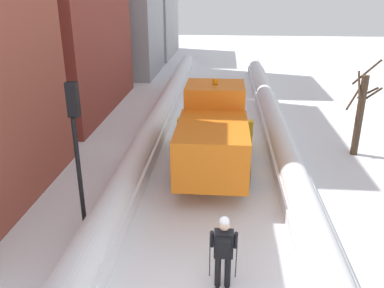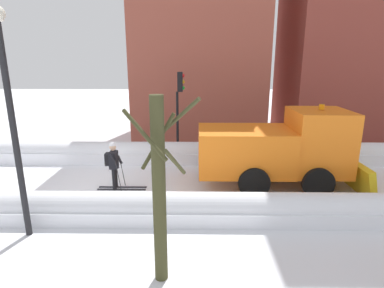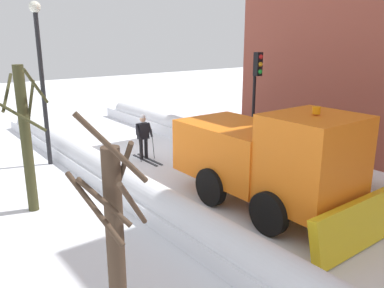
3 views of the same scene
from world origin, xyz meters
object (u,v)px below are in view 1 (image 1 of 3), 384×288
at_px(plow_truck, 213,132).
at_px(bare_tree_mid, 360,112).
at_px(traffic_light_pole, 76,128).
at_px(skier, 223,249).

xyz_separation_m(plow_truck, bare_tree_mid, (5.64, 1.98, 0.27)).
bearing_deg(bare_tree_mid, traffic_light_pole, -147.16).
relative_size(plow_truck, traffic_light_pole, 1.46).
bearing_deg(traffic_light_pole, plow_truck, 48.31).
bearing_deg(skier, bare_tree_mid, 57.22).
distance_m(plow_truck, traffic_light_pole, 5.42).
distance_m(skier, bare_tree_mid, 9.67).
relative_size(skier, traffic_light_pole, 0.44).
distance_m(plow_truck, bare_tree_mid, 5.98).
height_order(traffic_light_pole, bare_tree_mid, traffic_light_pole).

